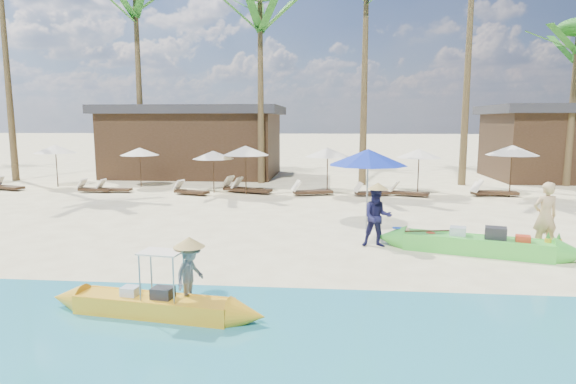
# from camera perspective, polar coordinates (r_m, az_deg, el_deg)

# --- Properties ---
(ground) EXTENTS (240.00, 240.00, 0.00)m
(ground) POSITION_cam_1_polar(r_m,az_deg,el_deg) (12.35, 2.69, -7.49)
(ground) COLOR #FFF2BC
(ground) RESTS_ON ground
(wet_sand_strip) EXTENTS (240.00, 4.50, 0.01)m
(wet_sand_strip) POSITION_cam_1_polar(r_m,az_deg,el_deg) (7.66, 0.95, -17.72)
(wet_sand_strip) COLOR tan
(wet_sand_strip) RESTS_ON ground
(green_canoe) EXTENTS (5.59, 2.02, 0.73)m
(green_canoe) POSITION_cam_1_polar(r_m,az_deg,el_deg) (13.33, 21.37, -5.78)
(green_canoe) COLOR green
(green_canoe) RESTS_ON ground
(yellow_canoe) EXTENTS (4.51, 0.97, 1.17)m
(yellow_canoe) POSITION_cam_1_polar(r_m,az_deg,el_deg) (8.94, -15.62, -12.80)
(yellow_canoe) COLOR gold
(yellow_canoe) RESTS_ON ground
(tourist) EXTENTS (0.72, 0.53, 1.82)m
(tourist) POSITION_cam_1_polar(r_m,az_deg,el_deg) (14.30, 28.18, -2.55)
(tourist) COLOR tan
(tourist) RESTS_ON ground
(vendor_green) EXTENTS (0.82, 0.65, 1.64)m
(vendor_green) POSITION_cam_1_polar(r_m,az_deg,el_deg) (13.18, 10.51, -2.94)
(vendor_green) COLOR #16163D
(vendor_green) RESTS_ON ground
(vendor_yellow) EXTENTS (0.60, 0.79, 1.08)m
(vendor_yellow) POSITION_cam_1_polar(r_m,az_deg,el_deg) (8.75, -11.54, -9.43)
(vendor_yellow) COLOR gray
(vendor_yellow) RESTS_ON ground
(blue_umbrella) EXTENTS (2.37, 2.37, 2.55)m
(blue_umbrella) POSITION_cam_1_polar(r_m,az_deg,el_deg) (14.61, 9.46, 4.09)
(blue_umbrella) COLOR #99999E
(blue_umbrella) RESTS_ON ground
(resort_parasol_2) EXTENTS (2.11, 2.11, 2.18)m
(resort_parasol_2) POSITION_cam_1_polar(r_m,az_deg,el_deg) (27.53, -25.85, 4.61)
(resort_parasol_2) COLOR #362316
(resort_parasol_2) RESTS_ON ground
(lounger_2_left) EXTENTS (1.83, 1.01, 0.59)m
(lounger_2_left) POSITION_cam_1_polar(r_m,az_deg,el_deg) (27.54, -30.38, 0.61)
(lounger_2_left) COLOR #362316
(lounger_2_left) RESTS_ON ground
(resort_parasol_3) EXTENTS (1.97, 1.97, 2.03)m
(resort_parasol_3) POSITION_cam_1_polar(r_m,az_deg,el_deg) (25.93, -17.18, 4.61)
(resort_parasol_3) COLOR #362316
(resort_parasol_3) RESTS_ON ground
(lounger_3_left) EXTENTS (1.71, 0.60, 0.57)m
(lounger_3_left) POSITION_cam_1_polar(r_m,az_deg,el_deg) (24.84, -22.05, 0.41)
(lounger_3_left) COLOR #362316
(lounger_3_left) RESTS_ON ground
(lounger_3_right) EXTENTS (1.65, 0.55, 0.55)m
(lounger_3_right) POSITION_cam_1_polar(r_m,az_deg,el_deg) (24.54, -20.06, 0.41)
(lounger_3_right) COLOR #362316
(lounger_3_right) RESTS_ON ground
(resort_parasol_4) EXTENTS (1.94, 1.94, 2.00)m
(resort_parasol_4) POSITION_cam_1_polar(r_m,az_deg,el_deg) (22.94, -8.86, 4.36)
(resort_parasol_4) COLOR #362316
(resort_parasol_4) RESTS_ON ground
(lounger_4_left) EXTENTS (1.80, 1.05, 0.59)m
(lounger_4_left) POSITION_cam_1_polar(r_m,az_deg,el_deg) (22.70, -11.61, 0.17)
(lounger_4_left) COLOR #362316
(lounger_4_left) RESTS_ON ground
(lounger_4_right) EXTENTS (2.07, 1.23, 0.67)m
(lounger_4_right) POSITION_cam_1_polar(r_m,az_deg,el_deg) (23.08, -5.67, 0.51)
(lounger_4_right) COLOR #362316
(lounger_4_right) RESTS_ON ground
(resort_parasol_5) EXTENTS (2.20, 2.20, 2.26)m
(resort_parasol_5) POSITION_cam_1_polar(r_m,az_deg,el_deg) (22.27, -5.06, 4.92)
(resort_parasol_5) COLOR #362316
(resort_parasol_5) RESTS_ON ground
(lounger_5_left) EXTENTS (2.01, 1.10, 0.65)m
(lounger_5_left) POSITION_cam_1_polar(r_m,az_deg,el_deg) (22.74, -4.56, 0.38)
(lounger_5_left) COLOR #362316
(lounger_5_left) RESTS_ON ground
(resort_parasol_6) EXTENTS (2.12, 2.12, 2.18)m
(resort_parasol_6) POSITION_cam_1_polar(r_m,az_deg,el_deg) (22.15, 4.71, 4.71)
(resort_parasol_6) COLOR #362316
(resort_parasol_6) RESTS_ON ground
(lounger_6_left) EXTENTS (1.96, 1.10, 0.64)m
(lounger_6_left) POSITION_cam_1_polar(r_m,az_deg,el_deg) (22.07, 2.63, 0.15)
(lounger_6_left) COLOR #362316
(lounger_6_left) RESTS_ON ground
(lounger_6_right) EXTENTS (1.73, 0.88, 0.56)m
(lounger_6_right) POSITION_cam_1_polar(r_m,az_deg,el_deg) (22.19, 9.71, 0.01)
(lounger_6_right) COLOR #362316
(lounger_6_right) RESTS_ON ground
(resort_parasol_7) EXTENTS (2.06, 2.06, 2.12)m
(resort_parasol_7) POSITION_cam_1_polar(r_m,az_deg,el_deg) (22.94, 15.27, 4.44)
(resort_parasol_7) COLOR #362316
(resort_parasol_7) RESTS_ON ground
(lounger_7_left) EXTENTS (1.79, 1.08, 0.58)m
(lounger_7_left) POSITION_cam_1_polar(r_m,az_deg,el_deg) (22.47, 13.99, 0.00)
(lounger_7_left) COLOR #362316
(lounger_7_left) RESTS_ON ground
(lounger_7_right) EXTENTS (1.77, 1.00, 0.57)m
(lounger_7_right) POSITION_cam_1_polar(r_m,az_deg,el_deg) (23.68, 22.52, 0.02)
(lounger_7_right) COLOR #362316
(lounger_7_right) RESTS_ON ground
(resort_parasol_8) EXTENTS (2.26, 2.26, 2.33)m
(resort_parasol_8) POSITION_cam_1_polar(r_m,az_deg,el_deg) (23.61, 25.04, 4.51)
(resort_parasol_8) COLOR #362316
(resort_parasol_8) RESTS_ON ground
(lounger_8_left) EXTENTS (1.98, 0.74, 0.66)m
(lounger_8_left) POSITION_cam_1_polar(r_m,az_deg,el_deg) (23.76, 23.14, 0.08)
(lounger_8_left) COLOR #362316
(lounger_8_left) RESTS_ON ground
(palm_2) EXTENTS (2.08, 2.08, 11.33)m
(palm_2) POSITION_cam_1_polar(r_m,az_deg,el_deg) (29.66, -17.59, 19.31)
(palm_2) COLOR brown
(palm_2) RESTS_ON ground
(palm_3) EXTENTS (2.08, 2.08, 10.52)m
(palm_3) POSITION_cam_1_polar(r_m,az_deg,el_deg) (26.93, -3.33, 19.51)
(palm_3) COLOR brown
(palm_3) RESTS_ON ground
(palm_4) EXTENTS (2.08, 2.08, 11.70)m
(palm_4) POSITION_cam_1_polar(r_m,az_deg,el_deg) (26.63, 9.25, 21.47)
(palm_4) COLOR brown
(palm_4) RESTS_ON ground
(pavilion_west) EXTENTS (10.80, 6.60, 4.30)m
(pavilion_west) POSITION_cam_1_polar(r_m,az_deg,el_deg) (30.59, -11.00, 6.02)
(pavilion_west) COLOR #362316
(pavilion_west) RESTS_ON ground
(pavilion_east) EXTENTS (8.80, 6.60, 4.30)m
(pavilion_east) POSITION_cam_1_polar(r_m,az_deg,el_deg) (32.34, 30.01, 5.18)
(pavilion_east) COLOR #362316
(pavilion_east) RESTS_ON ground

